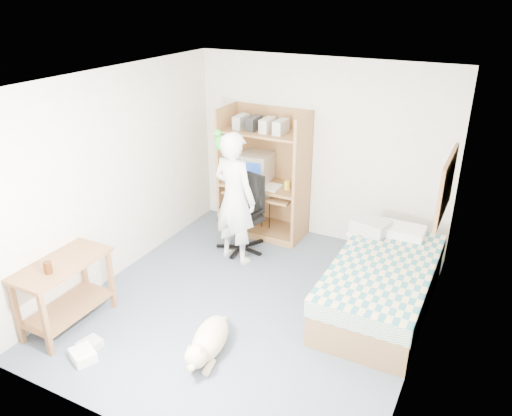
# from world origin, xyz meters

# --- Properties ---
(floor) EXTENTS (4.00, 4.00, 0.00)m
(floor) POSITION_xyz_m (0.00, 0.00, 0.00)
(floor) COLOR #4D5969
(floor) RESTS_ON ground
(wall_back) EXTENTS (3.60, 0.02, 2.50)m
(wall_back) POSITION_xyz_m (0.00, 2.00, 1.25)
(wall_back) COLOR beige
(wall_back) RESTS_ON floor
(wall_right) EXTENTS (0.02, 4.00, 2.50)m
(wall_right) POSITION_xyz_m (1.80, 0.00, 1.25)
(wall_right) COLOR beige
(wall_right) RESTS_ON floor
(wall_left) EXTENTS (0.02, 4.00, 2.50)m
(wall_left) POSITION_xyz_m (-1.80, 0.00, 1.25)
(wall_left) COLOR beige
(wall_left) RESTS_ON floor
(ceiling) EXTENTS (3.60, 4.00, 0.02)m
(ceiling) POSITION_xyz_m (0.00, 0.00, 2.50)
(ceiling) COLOR white
(ceiling) RESTS_ON wall_back
(computer_hutch) EXTENTS (1.20, 0.63, 1.80)m
(computer_hutch) POSITION_xyz_m (-0.70, 1.74, 0.82)
(computer_hutch) COLOR brown
(computer_hutch) RESTS_ON floor
(bed) EXTENTS (1.02, 2.02, 0.66)m
(bed) POSITION_xyz_m (1.30, 0.62, 0.29)
(bed) COLOR brown
(bed) RESTS_ON floor
(side_desk) EXTENTS (0.50, 1.00, 0.75)m
(side_desk) POSITION_xyz_m (-1.55, -1.20, 0.49)
(side_desk) COLOR brown
(side_desk) RESTS_ON floor
(corkboard) EXTENTS (0.04, 0.94, 0.66)m
(corkboard) POSITION_xyz_m (1.77, 0.90, 1.45)
(corkboard) COLOR olive
(corkboard) RESTS_ON wall_right
(office_chair) EXTENTS (0.58, 0.58, 1.04)m
(office_chair) POSITION_xyz_m (-0.71, 1.13, 0.37)
(office_chair) COLOR black
(office_chair) RESTS_ON floor
(person) EXTENTS (0.70, 0.54, 1.72)m
(person) POSITION_xyz_m (-0.68, 0.83, 0.86)
(person) COLOR white
(person) RESTS_ON floor
(parrot) EXTENTS (0.13, 0.22, 0.35)m
(parrot) POSITION_xyz_m (-0.88, 0.84, 1.58)
(parrot) COLOR #159524
(parrot) RESTS_ON person
(dog) EXTENTS (0.43, 0.95, 0.36)m
(dog) POSITION_xyz_m (0.01, -0.93, 0.16)
(dog) COLOR beige
(dog) RESTS_ON floor
(printer_cart) EXTENTS (0.52, 0.45, 0.54)m
(printer_cart) POSITION_xyz_m (0.96, 1.30, 0.36)
(printer_cart) COLOR silver
(printer_cart) RESTS_ON floor
(printer) EXTENTS (0.48, 0.41, 0.18)m
(printer) POSITION_xyz_m (0.96, 1.30, 0.63)
(printer) COLOR #A9A9A4
(printer) RESTS_ON printer_cart
(crt_monitor) EXTENTS (0.44, 0.47, 0.40)m
(crt_monitor) POSITION_xyz_m (-0.84, 1.75, 0.97)
(crt_monitor) COLOR beige
(crt_monitor) RESTS_ON computer_hutch
(keyboard) EXTENTS (0.47, 0.23, 0.03)m
(keyboard) POSITION_xyz_m (-0.72, 1.58, 0.67)
(keyboard) COLOR beige
(keyboard) RESTS_ON computer_hutch
(pencil_cup) EXTENTS (0.08, 0.08, 0.12)m
(pencil_cup) POSITION_xyz_m (-0.32, 1.65, 0.82)
(pencil_cup) COLOR yellow
(pencil_cup) RESTS_ON computer_hutch
(drink_glass) EXTENTS (0.08, 0.08, 0.12)m
(drink_glass) POSITION_xyz_m (-1.50, -1.39, 0.81)
(drink_glass) COLOR #3C1C09
(drink_glass) RESTS_ON side_desk
(floor_box_a) EXTENTS (0.31, 0.29, 0.10)m
(floor_box_a) POSITION_xyz_m (-1.02, -1.56, 0.05)
(floor_box_a) COLOR white
(floor_box_a) RESTS_ON floor
(floor_box_b) EXTENTS (0.22, 0.25, 0.08)m
(floor_box_b) POSITION_xyz_m (-1.08, -1.40, 0.04)
(floor_box_b) COLOR #B8B8B3
(floor_box_b) RESTS_ON floor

